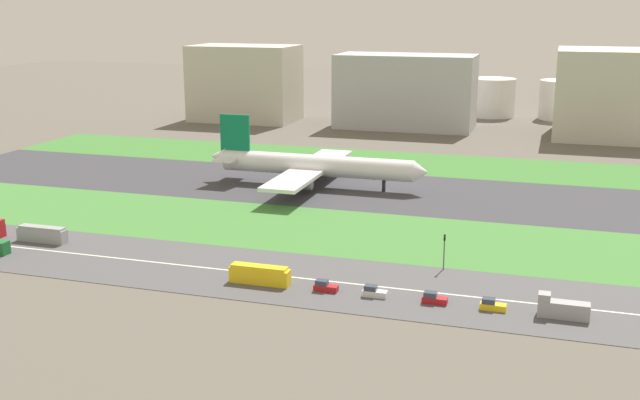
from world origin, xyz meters
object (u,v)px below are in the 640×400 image
fuel_tank_west (492,97)px  bus_1 (42,234)px  car_0 (374,292)px  car_6 (325,286)px  traffic_light (444,249)px  fuel_tank_east (638,105)px  car_4 (492,305)px  bus_0 (260,275)px  terminal_building (245,83)px  truck_1 (562,309)px  hangar_building (406,91)px  airliner (311,165)px  office_tower (604,94)px  fuel_tank_centre (561,100)px  car_3 (434,299)px

fuel_tank_west → bus_1: bearing=-108.7°
car_0 → car_6: bearing=0.0°
traffic_light → fuel_tank_east: size_ratio=0.29×
car_6 → car_4: bearing=-180.0°
bus_0 → fuel_tank_east: (84.50, 237.00, 6.03)m
terminal_building → fuel_tank_west: terminal_building is taller
truck_1 → hangar_building: (-64.52, 192.00, 13.58)m
bus_0 → traffic_light: size_ratio=1.61×
traffic_light → truck_1: bearing=-38.8°
car_6 → airliner: bearing=-70.4°
car_0 → office_tower: 198.00m
fuel_tank_east → bus_0: bearing=-109.6°
airliner → fuel_tank_west: bearing=77.0°
car_6 → traffic_light: (18.99, 17.99, 3.37)m
traffic_light → fuel_tank_west: size_ratio=0.35×
car_6 → fuel_tank_west: bearing=-92.2°
airliner → hangar_building: size_ratio=1.14×
bus_1 → fuel_tank_east: (139.84, 227.00, 6.03)m
hangar_building → fuel_tank_centre: size_ratio=2.89×
bus_1 → office_tower: bearing=56.0°
bus_1 → bus_0: (55.34, -10.00, 0.00)m
car_6 → hangar_building: (-23.15, 192.00, 14.33)m
traffic_light → hangar_building: (-42.14, 174.01, 10.96)m
car_3 → terminal_building: terminal_building is taller
bus_1 → fuel_tank_west: fuel_tank_west is taller
traffic_light → fuel_tank_west: (-10.08, 219.01, 4.48)m
car_6 → fuel_tank_centre: 240.39m
car_6 → fuel_tank_east: fuel_tank_east is taller
car_3 → traffic_light: size_ratio=0.61×
car_3 → fuel_tank_west: (-11.00, 237.00, 7.85)m
car_3 → fuel_tank_west: 237.39m
hangar_building → fuel_tank_east: bearing=25.4°
car_4 → car_6: 29.95m
bus_0 → terminal_building: 209.64m
car_4 → bus_0: 42.70m
hangar_building → car_6: bearing=-83.1°
truck_1 → car_3: 21.47m
bus_0 → car_3: 32.66m
truck_1 → car_0: truck_1 is taller
terminal_building → office_tower: size_ratio=1.15×
car_3 → fuel_tank_east: size_ratio=0.18×
car_0 → bus_1: bus_1 is taller
airliner → car_6: (27.83, -78.00, -5.31)m
car_0 → fuel_tank_west: 237.13m
airliner → truck_1: (69.21, -78.00, -4.56)m
car_3 → office_tower: 195.80m
terminal_building → fuel_tank_east: size_ratio=1.84×
traffic_light → fuel_tank_east: 225.30m
bus_1 → fuel_tank_east: fuel_tank_east is taller
truck_1 → fuel_tank_east: fuel_tank_east is taller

